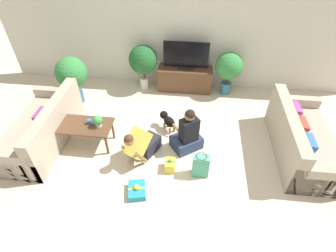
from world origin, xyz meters
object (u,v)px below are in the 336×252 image
at_px(person_kneeling, 142,144).
at_px(mug, 90,122).
at_px(sofa_left, 42,129).
at_px(dog, 168,120).
at_px(potted_plant_corner_left, 72,74).
at_px(tabletop_plant, 98,121).
at_px(sofa_right, 301,140).
at_px(person_sitting, 188,135).
at_px(tv, 186,57).
at_px(gift_box_a, 170,165).
at_px(gift_bag_a, 201,166).
at_px(coffee_table, 82,127).
at_px(tv_console, 185,79).
at_px(potted_plant_back_right, 229,67).
at_px(gift_box_b, 137,190).
at_px(potted_plant_back_left, 143,61).

distance_m(person_kneeling, mug, 1.04).
distance_m(sofa_left, dog, 2.39).
relative_size(potted_plant_corner_left, tabletop_plant, 4.89).
height_order(sofa_right, dog, sofa_right).
height_order(sofa_right, person_sitting, person_sitting).
bearing_deg(potted_plant_corner_left, tv, 18.01).
bearing_deg(tv, dog, -99.41).
bearing_deg(gift_box_a, person_sitting, 65.06).
bearing_deg(gift_bag_a, coffee_table, 167.02).
height_order(tv_console, tabletop_plant, tabletop_plant).
relative_size(tv, potted_plant_back_right, 0.99).
relative_size(tv, gift_box_a, 4.14).
bearing_deg(gift_box_b, potted_plant_corner_left, 128.67).
height_order(potted_plant_back_left, person_sitting, potted_plant_back_left).
height_order(sofa_right, tv, tv).
distance_m(potted_plant_back_right, mug, 3.28).
relative_size(gift_bag_a, mug, 3.85).
bearing_deg(sofa_left, mug, 93.64).
height_order(potted_plant_corner_left, gift_box_b, potted_plant_corner_left).
distance_m(potted_plant_back_right, potted_plant_back_left, 1.96).
bearing_deg(tv, gift_box_b, -100.25).
xyz_separation_m(tv_console, tv, (0.00, 0.00, 0.57)).
distance_m(sofa_left, potted_plant_corner_left, 1.40).
bearing_deg(tv_console, mug, -128.02).
distance_m(sofa_left, coffee_table, 0.82).
height_order(gift_bag_a, mug, mug).
bearing_deg(coffee_table, tv_console, 50.26).
bearing_deg(gift_box_a, person_kneeling, 156.28).
distance_m(coffee_table, tabletop_plant, 0.37).
relative_size(coffee_table, tv_console, 0.86).
bearing_deg(gift_bag_a, tabletop_plant, 164.83).
distance_m(coffee_table, potted_plant_corner_left, 1.50).
relative_size(dog, tabletop_plant, 1.86).
height_order(sofa_left, gift_box_b, sofa_left).
bearing_deg(tabletop_plant, gift_box_b, -48.91).
relative_size(gift_box_a, gift_bag_a, 0.53).
height_order(coffee_table, person_sitting, person_sitting).
bearing_deg(tabletop_plant, sofa_right, 3.59).
bearing_deg(sofa_right, person_kneeling, 98.94).
bearing_deg(gift_bag_a, potted_plant_corner_left, 147.34).
height_order(person_kneeling, person_sitting, person_sitting).
bearing_deg(tv, coffee_table, -129.74).
bearing_deg(person_kneeling, dog, 93.12).
relative_size(sofa_right, tv_console, 1.55).
distance_m(tv_console, person_kneeling, 2.40).
bearing_deg(person_sitting, dog, -84.82).
distance_m(tv_console, tv, 0.57).
bearing_deg(gift_box_a, tabletop_plant, 161.48).
bearing_deg(gift_box_a, tv_console, 88.10).
height_order(tv_console, mug, mug).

